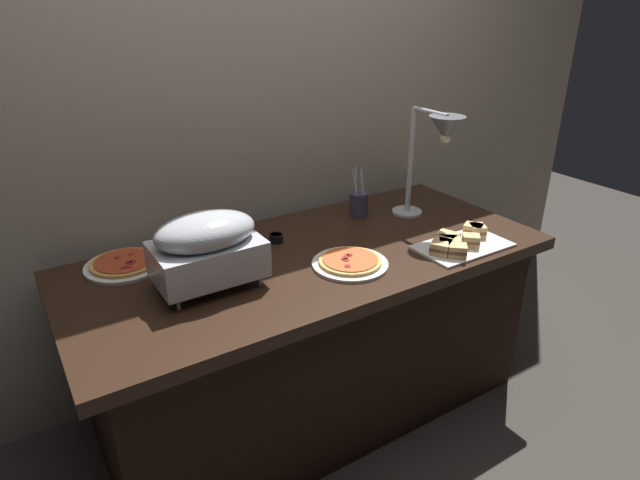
% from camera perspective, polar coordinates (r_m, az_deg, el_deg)
% --- Properties ---
extents(ground_plane, '(8.00, 8.00, 0.00)m').
position_cam_1_polar(ground_plane, '(2.55, -0.75, -17.03)').
color(ground_plane, '#38332D').
extents(back_wall, '(4.40, 0.04, 2.40)m').
position_cam_1_polar(back_wall, '(2.40, -7.37, 12.56)').
color(back_wall, tan).
rests_on(back_wall, ground_plane).
extents(buffet_table, '(1.90, 0.84, 0.76)m').
position_cam_1_polar(buffet_table, '(2.31, -0.81, -9.85)').
color(buffet_table, black).
rests_on(buffet_table, ground_plane).
extents(chafing_dish, '(0.37, 0.24, 0.27)m').
position_cam_1_polar(chafing_dish, '(1.86, -11.95, -0.65)').
color(chafing_dish, '#B7BABF').
rests_on(chafing_dish, buffet_table).
extents(heat_lamp, '(0.15, 0.34, 0.50)m').
position_cam_1_polar(heat_lamp, '(2.33, 12.51, 10.43)').
color(heat_lamp, '#B7BABF').
rests_on(heat_lamp, buffet_table).
extents(pizza_plate_front, '(0.29, 0.29, 0.03)m').
position_cam_1_polar(pizza_plate_front, '(2.03, 3.22, -2.40)').
color(pizza_plate_front, white).
rests_on(pizza_plate_front, buffet_table).
extents(pizza_plate_center, '(0.29, 0.29, 0.03)m').
position_cam_1_polar(pizza_plate_center, '(2.14, -20.09, -2.40)').
color(pizza_plate_center, white).
rests_on(pizza_plate_center, buffet_table).
extents(sandwich_platter, '(0.39, 0.22, 0.06)m').
position_cam_1_polar(sandwich_platter, '(2.23, 14.60, -0.24)').
color(sandwich_platter, white).
rests_on(sandwich_platter, buffet_table).
extents(sauce_cup_near, '(0.06, 0.06, 0.03)m').
position_cam_1_polar(sauce_cup_near, '(2.22, -4.69, 0.25)').
color(sauce_cup_near, black).
rests_on(sauce_cup_near, buffet_table).
extents(utensil_holder, '(0.08, 0.08, 0.23)m').
position_cam_1_polar(utensil_holder, '(2.48, 4.12, 3.91)').
color(utensil_holder, '#383347').
rests_on(utensil_holder, buffet_table).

